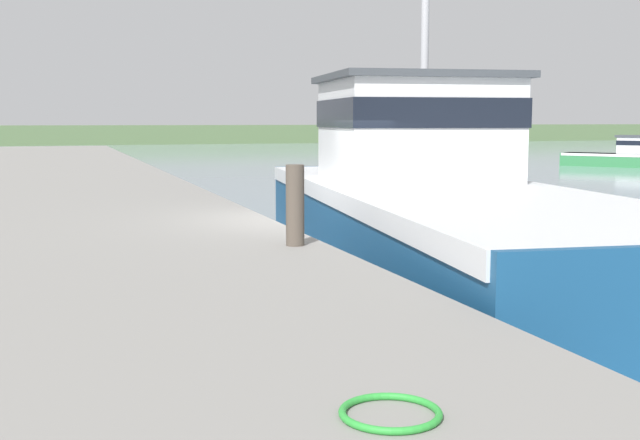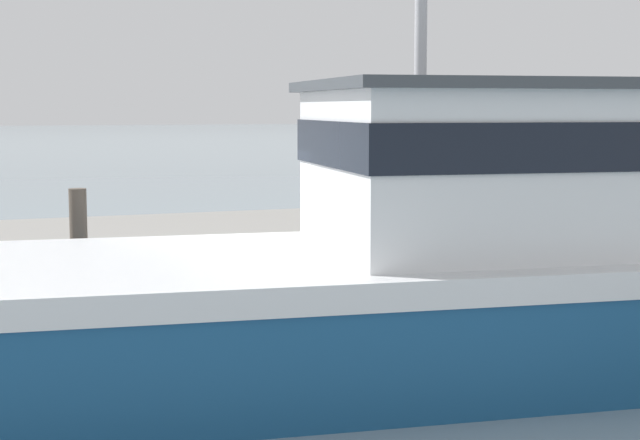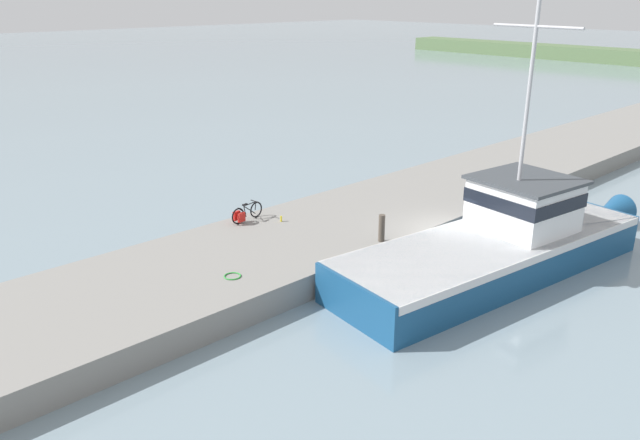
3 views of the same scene
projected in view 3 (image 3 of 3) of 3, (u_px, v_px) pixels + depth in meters
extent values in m
plane|color=gray|center=(448.00, 254.00, 24.20)|extent=(320.00, 320.00, 0.00)
cube|color=gray|center=(374.00, 218.00, 26.70)|extent=(6.29, 80.00, 0.93)
cube|color=navy|center=(491.00, 256.00, 22.26)|extent=(5.33, 13.08, 1.41)
cone|color=navy|center=(607.00, 215.00, 26.39)|extent=(1.61, 2.44, 1.34)
cube|color=silver|center=(492.00, 241.00, 22.07)|extent=(5.37, 12.83, 0.28)
cube|color=silver|center=(524.00, 205.00, 22.59)|extent=(3.37, 3.30, 1.80)
cube|color=black|center=(525.00, 197.00, 22.48)|extent=(3.44, 3.36, 0.50)
cube|color=#3D4247|center=(527.00, 180.00, 22.26)|extent=(3.64, 3.56, 0.12)
cylinder|color=#B2B2B7|center=(530.00, 81.00, 20.81)|extent=(0.14, 0.14, 6.92)
cylinder|color=#B2B2B7|center=(536.00, 26.00, 20.21)|extent=(3.40, 0.52, 0.10)
torus|color=black|center=(238.00, 216.00, 24.60)|extent=(0.14, 0.66, 0.66)
torus|color=black|center=(256.00, 210.00, 25.33)|extent=(0.14, 0.66, 0.66)
cylinder|color=black|center=(241.00, 217.00, 24.74)|extent=(0.08, 0.34, 0.18)
cylinder|color=black|center=(245.00, 211.00, 24.84)|extent=(0.05, 0.14, 0.50)
cylinder|color=black|center=(242.00, 211.00, 24.70)|extent=(0.09, 0.45, 0.37)
cylinder|color=black|center=(250.00, 210.00, 25.03)|extent=(0.12, 0.64, 0.50)
cylinder|color=black|center=(250.00, 204.00, 24.98)|extent=(0.10, 0.52, 0.05)
cylinder|color=black|center=(255.00, 206.00, 25.25)|extent=(0.05, 0.10, 0.33)
cylinder|color=black|center=(255.00, 201.00, 25.15)|extent=(0.44, 0.10, 0.04)
cube|color=black|center=(245.00, 205.00, 24.76)|extent=(0.13, 0.25, 0.05)
cube|color=red|center=(237.00, 216.00, 24.73)|extent=(0.16, 0.33, 0.36)
cube|color=red|center=(241.00, 217.00, 24.56)|extent=(0.16, 0.33, 0.36)
cylinder|color=#51473D|center=(382.00, 228.00, 22.82)|extent=(0.23, 0.23, 1.02)
torus|color=green|center=(232.00, 276.00, 20.10)|extent=(0.56, 0.56, 0.04)
cylinder|color=yellow|center=(281.00, 219.00, 24.93)|extent=(0.08, 0.08, 0.23)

